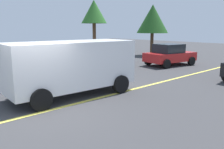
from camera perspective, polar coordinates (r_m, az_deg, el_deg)
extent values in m
plane|color=#38383A|center=(8.24, -16.08, -8.64)|extent=(80.00, 80.00, 0.00)
cube|color=#E0D14C|center=(9.85, -0.22, -4.91)|extent=(28.00, 0.16, 0.01)
cube|color=white|center=(9.73, -9.72, 2.49)|extent=(5.30, 2.27, 1.82)
cube|color=black|center=(10.85, -0.17, 5.66)|extent=(0.26, 1.85, 0.80)
cylinder|color=black|center=(11.65, -4.46, -0.51)|extent=(0.77, 0.30, 0.76)
cylinder|color=black|center=(10.11, 2.04, -2.29)|extent=(0.77, 0.30, 0.76)
cylinder|color=black|center=(10.11, -21.14, -3.05)|extent=(0.77, 0.30, 0.76)
cylinder|color=black|center=(8.29, -16.74, -5.79)|extent=(0.77, 0.30, 0.76)
cube|color=red|center=(18.07, 13.80, 4.18)|extent=(4.05, 2.43, 0.63)
cube|color=black|center=(17.87, 13.47, 6.16)|extent=(2.06, 1.89, 0.63)
cylinder|color=black|center=(19.67, 14.41, 3.77)|extent=(0.67, 0.32, 0.64)
cylinder|color=black|center=(18.49, 18.57, 3.08)|extent=(0.67, 0.32, 0.64)
cylinder|color=black|center=(17.86, 8.75, 3.27)|extent=(0.67, 0.32, 0.64)
cylinder|color=black|center=(16.56, 12.97, 2.50)|extent=(0.67, 0.32, 0.64)
cylinder|color=#513823|center=(19.56, -4.26, 7.66)|extent=(0.28, 0.28, 3.09)
cone|color=#286023|center=(19.57, -4.36, 14.87)|extent=(2.05, 2.05, 1.83)
cylinder|color=#513823|center=(24.18, 9.55, 7.18)|extent=(0.32, 0.32, 2.24)
cone|color=#1E4C1C|center=(24.14, 9.75, 13.07)|extent=(3.08, 3.08, 2.73)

